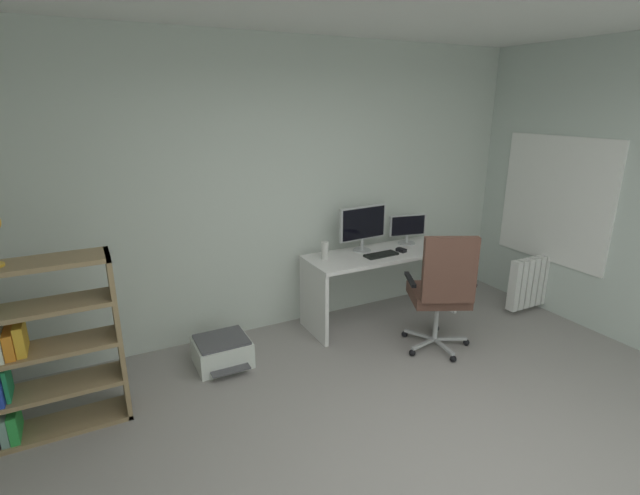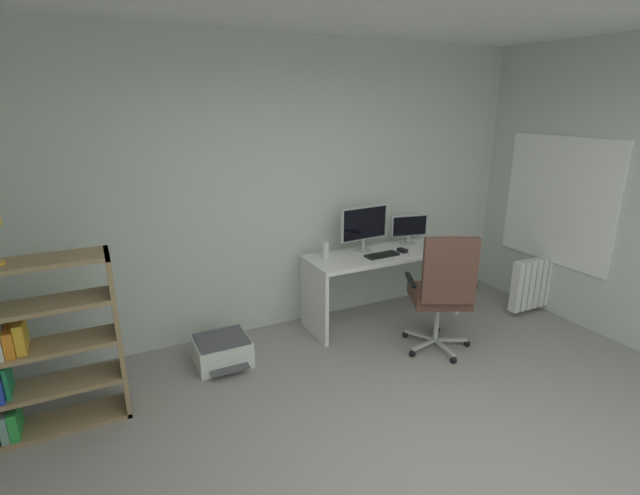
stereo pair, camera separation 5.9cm
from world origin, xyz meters
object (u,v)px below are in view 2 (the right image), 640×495
at_px(bookshelf, 24,355).
at_px(printer, 222,351).
at_px(computer_mouse, 402,250).
at_px(radiator, 540,282).
at_px(keyboard, 382,255).
at_px(desktop_speaker, 326,250).
at_px(office_chair, 443,289).
at_px(desk, 383,270).
at_px(monitor_secondary, 409,228).
at_px(monitor_main, 364,225).

relative_size(bookshelf, printer, 2.53).
height_order(computer_mouse, radiator, computer_mouse).
height_order(keyboard, radiator, keyboard).
xyz_separation_m(desktop_speaker, office_chair, (0.69, -0.88, -0.19)).
height_order(desktop_speaker, radiator, desktop_speaker).
bearing_deg(keyboard, desk, 44.05).
bearing_deg(keyboard, monitor_secondary, 22.34).
height_order(keyboard, office_chair, office_chair).
height_order(printer, radiator, radiator).
distance_m(desktop_speaker, radiator, 2.39).
bearing_deg(monitor_main, printer, -171.01).
height_order(monitor_main, computer_mouse, monitor_main).
distance_m(keyboard, office_chair, 0.74).
bearing_deg(radiator, desktop_speaker, 163.81).
relative_size(desk, desktop_speaker, 9.40).
bearing_deg(office_chair, monitor_main, 104.45).
relative_size(monitor_main, radiator, 0.70).
bearing_deg(computer_mouse, monitor_secondary, 32.24).
bearing_deg(printer, radiator, -7.74).
bearing_deg(bookshelf, desk, 7.55).
distance_m(monitor_main, monitor_secondary, 0.56).
distance_m(office_chair, printer, 1.98).
xyz_separation_m(monitor_main, computer_mouse, (0.34, -0.20, -0.26)).
bearing_deg(computer_mouse, keyboard, 173.04).
height_order(computer_mouse, desktop_speaker, desktop_speaker).
distance_m(keyboard, printer, 1.75).
bearing_deg(monitor_main, desktop_speaker, -173.98).
height_order(monitor_secondary, keyboard, monitor_secondary).
bearing_deg(office_chair, computer_mouse, 82.53).
distance_m(desk, monitor_main, 0.50).
height_order(monitor_secondary, printer, monitor_secondary).
bearing_deg(monitor_secondary, radiator, -29.44).
relative_size(office_chair, radiator, 1.47).
xyz_separation_m(desktop_speaker, bookshelf, (-2.47, -0.49, -0.23)).
xyz_separation_m(monitor_main, monitor_secondary, (0.55, 0.00, -0.09)).
relative_size(desk, monitor_secondary, 4.02).
bearing_deg(office_chair, desktop_speaker, 127.99).
height_order(monitor_main, keyboard, monitor_main).
bearing_deg(monitor_secondary, desk, -161.88).
relative_size(computer_mouse, office_chair, 0.09).
bearing_deg(monitor_main, radiator, -21.30).
bearing_deg(printer, bookshelf, -168.03).
height_order(monitor_secondary, radiator, monitor_secondary).
relative_size(monitor_main, computer_mouse, 5.37).
bearing_deg(computer_mouse, monitor_main, 138.69).
distance_m(computer_mouse, desktop_speaker, 0.80).
relative_size(keyboard, computer_mouse, 3.40).
bearing_deg(monitor_secondary, bookshelf, -171.24).
bearing_deg(monitor_secondary, keyboard, -155.33).
height_order(monitor_secondary, desktop_speaker, monitor_secondary).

